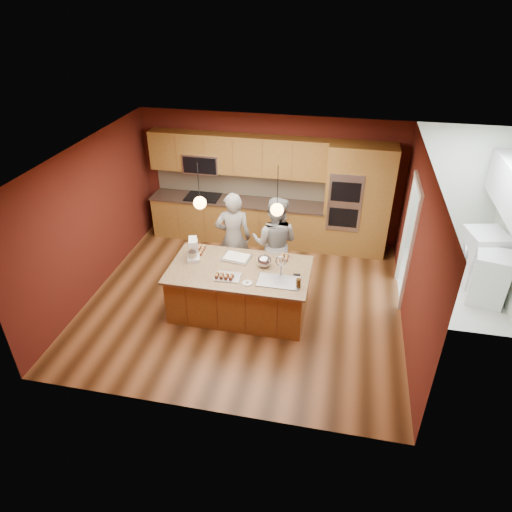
% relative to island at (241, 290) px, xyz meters
% --- Properties ---
extents(floor, '(5.50, 5.50, 0.00)m').
position_rel_island_xyz_m(floor, '(-0.01, 0.30, -0.44)').
color(floor, '#402410').
rests_on(floor, ground).
extents(ceiling, '(5.50, 5.50, 0.00)m').
position_rel_island_xyz_m(ceiling, '(-0.01, 0.30, 2.26)').
color(ceiling, silver).
rests_on(ceiling, ground).
extents(wall_back, '(5.50, 0.00, 5.50)m').
position_rel_island_xyz_m(wall_back, '(-0.01, 2.80, 0.91)').
color(wall_back, '#4F1912').
rests_on(wall_back, ground).
extents(wall_front, '(5.50, 0.00, 5.50)m').
position_rel_island_xyz_m(wall_front, '(-0.01, -2.20, 0.91)').
color(wall_front, '#4F1912').
rests_on(wall_front, ground).
extents(wall_left, '(0.00, 5.00, 5.00)m').
position_rel_island_xyz_m(wall_left, '(-2.76, 0.30, 0.91)').
color(wall_left, '#4F1912').
rests_on(wall_left, ground).
extents(wall_right, '(0.00, 5.00, 5.00)m').
position_rel_island_xyz_m(wall_right, '(2.74, 0.30, 0.91)').
color(wall_right, '#4F1912').
rests_on(wall_right, ground).
extents(cabinet_run, '(3.74, 0.64, 2.30)m').
position_rel_island_xyz_m(cabinet_run, '(-0.69, 2.54, 0.54)').
color(cabinet_run, brown).
rests_on(cabinet_run, floor).
extents(oven_column, '(1.30, 0.62, 2.30)m').
position_rel_island_xyz_m(oven_column, '(1.84, 2.49, 0.71)').
color(oven_column, brown).
rests_on(oven_column, floor).
extents(doorway_trim, '(0.08, 1.11, 2.20)m').
position_rel_island_xyz_m(doorway_trim, '(2.72, 1.10, 0.61)').
color(doorway_trim, white).
rests_on(doorway_trim, wall_right).
extents(pendant_left, '(0.20, 0.20, 0.80)m').
position_rel_island_xyz_m(pendant_left, '(-0.62, 0.00, 1.56)').
color(pendant_left, black).
rests_on(pendant_left, ceiling).
extents(pendant_right, '(0.20, 0.20, 0.80)m').
position_rel_island_xyz_m(pendant_right, '(0.59, 0.00, 1.56)').
color(pendant_right, black).
rests_on(pendant_right, ceiling).
extents(island, '(2.34, 1.31, 1.24)m').
position_rel_island_xyz_m(island, '(0.00, 0.00, 0.00)').
color(island, brown).
rests_on(island, floor).
extents(person_left, '(0.74, 0.58, 1.80)m').
position_rel_island_xyz_m(person_left, '(-0.34, 0.91, 0.46)').
color(person_left, black).
rests_on(person_left, floor).
extents(person_right, '(0.91, 0.73, 1.78)m').
position_rel_island_xyz_m(person_right, '(0.43, 0.91, 0.45)').
color(person_right, slate).
rests_on(person_right, floor).
extents(stand_mixer, '(0.27, 0.32, 0.38)m').
position_rel_island_xyz_m(stand_mixer, '(-0.85, 0.15, 0.58)').
color(stand_mixer, silver).
rests_on(stand_mixer, island).
extents(sheet_cake, '(0.52, 0.42, 0.05)m').
position_rel_island_xyz_m(sheet_cake, '(-0.14, 0.30, 0.44)').
color(sheet_cake, '#B8BBBE').
rests_on(sheet_cake, island).
extents(cooling_rack, '(0.43, 0.31, 0.02)m').
position_rel_island_xyz_m(cooling_rack, '(-0.14, -0.28, 0.43)').
color(cooling_rack, '#B1B3BA').
rests_on(cooling_rack, island).
extents(mixing_bowl, '(0.25, 0.25, 0.21)m').
position_rel_island_xyz_m(mixing_bowl, '(0.37, 0.17, 0.52)').
color(mixing_bowl, '#B1B4B8').
rests_on(mixing_bowl, island).
extents(plate, '(0.16, 0.16, 0.01)m').
position_rel_island_xyz_m(plate, '(0.21, -0.38, 0.43)').
color(plate, silver).
rests_on(plate, island).
extents(tumbler, '(0.07, 0.07, 0.15)m').
position_rel_island_xyz_m(tumbler, '(1.00, -0.31, 0.49)').
color(tumbler, '#39230A').
rests_on(tumbler, island).
extents(phone, '(0.12, 0.08, 0.01)m').
position_rel_island_xyz_m(phone, '(0.94, 0.01, 0.42)').
color(phone, black).
rests_on(phone, island).
extents(cupcakes_left, '(0.24, 0.32, 0.07)m').
position_rel_island_xyz_m(cupcakes_left, '(-0.86, 0.41, 0.45)').
color(cupcakes_left, tan).
rests_on(cupcakes_left, island).
extents(cupcakes_rack, '(0.32, 0.16, 0.07)m').
position_rel_island_xyz_m(cupcakes_rack, '(-0.19, -0.32, 0.47)').
color(cupcakes_rack, tan).
rests_on(cupcakes_rack, island).
extents(cupcakes_right, '(0.16, 0.24, 0.07)m').
position_rel_island_xyz_m(cupcakes_right, '(0.67, 0.46, 0.45)').
color(cupcakes_right, tan).
rests_on(cupcakes_right, island).
extents(washer, '(0.71, 0.72, 0.95)m').
position_rel_island_xyz_m(washer, '(4.21, 1.18, 0.03)').
color(washer, silver).
rests_on(washer, floor).
extents(dryer, '(0.79, 0.80, 1.05)m').
position_rel_island_xyz_m(dryer, '(4.18, 1.79, 0.09)').
color(dryer, silver).
rests_on(dryer, floor).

